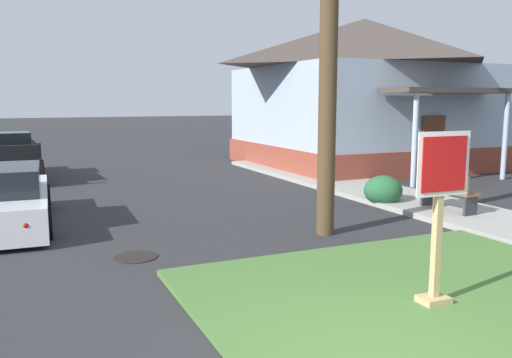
{
  "coord_description": "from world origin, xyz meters",
  "views": [
    {
      "loc": [
        -2.86,
        -3.45,
        2.55
      ],
      "look_at": [
        0.47,
        3.96,
        1.33
      ],
      "focal_mm": 37.02,
      "sensor_mm": 36.0,
      "label": 1
    }
  ],
  "objects_px": {
    "stop_sign": "(439,221)",
    "parked_sedan_white": "(1,201)",
    "street_bench": "(446,190)",
    "pickup_truck_black": "(5,160)",
    "manhole_cover": "(136,257)"
  },
  "relations": [
    {
      "from": "stop_sign",
      "to": "parked_sedan_white",
      "type": "relative_size",
      "value": 0.46
    },
    {
      "from": "parked_sedan_white",
      "to": "street_bench",
      "type": "relative_size",
      "value": 3.18
    },
    {
      "from": "parked_sedan_white",
      "to": "pickup_truck_black",
      "type": "bearing_deg",
      "value": 90.49
    },
    {
      "from": "manhole_cover",
      "to": "parked_sedan_white",
      "type": "relative_size",
      "value": 0.15
    },
    {
      "from": "parked_sedan_white",
      "to": "street_bench",
      "type": "distance_m",
      "value": 9.43
    },
    {
      "from": "manhole_cover",
      "to": "pickup_truck_black",
      "type": "height_order",
      "value": "pickup_truck_black"
    },
    {
      "from": "parked_sedan_white",
      "to": "stop_sign",
      "type": "bearing_deg",
      "value": -54.26
    },
    {
      "from": "stop_sign",
      "to": "parked_sedan_white",
      "type": "xyz_separation_m",
      "value": [
        -4.95,
        6.88,
        -0.58
      ]
    },
    {
      "from": "manhole_cover",
      "to": "pickup_truck_black",
      "type": "xyz_separation_m",
      "value": [
        -2.11,
        10.49,
        0.61
      ]
    },
    {
      "from": "pickup_truck_black",
      "to": "street_bench",
      "type": "xyz_separation_m",
      "value": [
        9.05,
        -10.13,
        -0.03
      ]
    },
    {
      "from": "manhole_cover",
      "to": "pickup_truck_black",
      "type": "bearing_deg",
      "value": 101.35
    },
    {
      "from": "parked_sedan_white",
      "to": "pickup_truck_black",
      "type": "relative_size",
      "value": 0.89
    },
    {
      "from": "street_bench",
      "to": "parked_sedan_white",
      "type": "bearing_deg",
      "value": 162.42
    },
    {
      "from": "stop_sign",
      "to": "pickup_truck_black",
      "type": "height_order",
      "value": "stop_sign"
    },
    {
      "from": "manhole_cover",
      "to": "stop_sign",
      "type": "bearing_deg",
      "value": -51.61
    }
  ]
}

